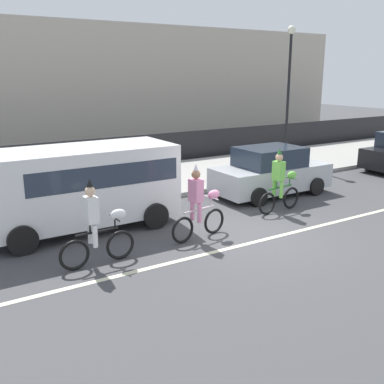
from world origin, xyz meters
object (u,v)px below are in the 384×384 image
at_px(parade_cyclist_zebra, 97,228).
at_px(parade_cyclist_pink, 199,206).
at_px(parked_car_silver, 271,172).
at_px(parked_van_white, 81,182).
at_px(parade_cyclist_lime, 281,184).
at_px(street_lamp_post, 289,74).

distance_m(parade_cyclist_zebra, parade_cyclist_pink, 2.73).
relative_size(parade_cyclist_pink, parked_car_silver, 0.47).
relative_size(parade_cyclist_zebra, parked_van_white, 0.38).
distance_m(parade_cyclist_lime, parked_car_silver, 1.93).
xyz_separation_m(parade_cyclist_lime, parked_car_silver, (1.05, 1.62, -0.06)).
bearing_deg(parked_van_white, parade_cyclist_zebra, -101.52).
bearing_deg(parade_cyclist_zebra, parked_car_silver, 19.15).
height_order(parade_cyclist_zebra, parked_car_silver, parade_cyclist_zebra).
height_order(parade_cyclist_zebra, parade_cyclist_lime, same).
xyz_separation_m(parade_cyclist_pink, parked_car_silver, (4.31, 2.24, -0.06)).
distance_m(parade_cyclist_pink, parade_cyclist_lime, 3.32).
bearing_deg(parked_car_silver, parade_cyclist_pink, -152.58).
bearing_deg(parked_car_silver, parade_cyclist_lime, -122.98).
height_order(parade_cyclist_lime, street_lamp_post, street_lamp_post).
bearing_deg(parade_cyclist_zebra, parked_van_white, 78.48).
bearing_deg(street_lamp_post, parade_cyclist_lime, -134.34).
xyz_separation_m(parade_cyclist_zebra, parade_cyclist_lime, (5.98, 0.83, 0.00)).
bearing_deg(parade_cyclist_pink, parade_cyclist_lime, 10.78).
bearing_deg(street_lamp_post, parade_cyclist_zebra, -150.71).
height_order(parade_cyclist_pink, parked_van_white, parked_van_white).
bearing_deg(parade_cyclist_pink, parked_car_silver, 27.42).
xyz_separation_m(parade_cyclist_zebra, parade_cyclist_pink, (2.72, 0.20, 0.00)).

